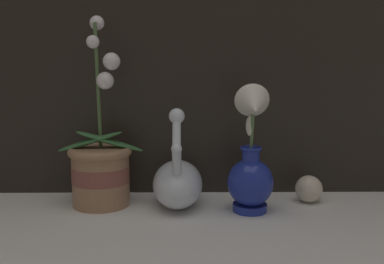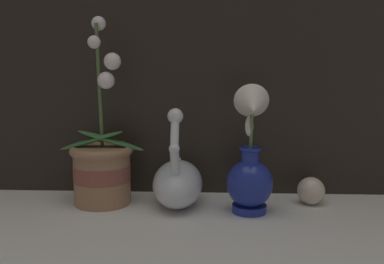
{
  "view_description": "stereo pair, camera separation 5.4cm",
  "coord_description": "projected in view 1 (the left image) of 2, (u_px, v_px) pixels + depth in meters",
  "views": [
    {
      "loc": [
        -0.03,
        -0.89,
        0.33
      ],
      "look_at": [
        -0.02,
        0.11,
        0.17
      ],
      "focal_mm": 42.0,
      "sensor_mm": 36.0,
      "label": 1
    },
    {
      "loc": [
        0.02,
        -0.89,
        0.33
      ],
      "look_at": [
        -0.02,
        0.11,
        0.17
      ],
      "focal_mm": 42.0,
      "sensor_mm": 36.0,
      "label": 2
    }
  ],
  "objects": [
    {
      "name": "blue_vase",
      "position": [
        251.0,
        167.0,
        0.98
      ],
      "size": [
        0.1,
        0.12,
        0.28
      ],
      "color": "navy",
      "rests_on": "ground_plane"
    },
    {
      "name": "ground_plane",
      "position": [
        204.0,
        222.0,
        0.93
      ],
      "size": [
        2.8,
        2.8,
        0.0
      ],
      "primitive_type": "plane",
      "color": "silver"
    },
    {
      "name": "swan_figurine",
      "position": [
        178.0,
        181.0,
        1.03
      ],
      "size": [
        0.11,
        0.21,
        0.23
      ],
      "color": "silver",
      "rests_on": "ground_plane"
    },
    {
      "name": "orchid_potted_plant",
      "position": [
        101.0,
        166.0,
        1.03
      ],
      "size": [
        0.2,
        0.15,
        0.43
      ],
      "color": "#9E7556",
      "rests_on": "ground_plane"
    },
    {
      "name": "glass_sphere",
      "position": [
        309.0,
        189.0,
        1.06
      ],
      "size": [
        0.06,
        0.06,
        0.06
      ],
      "color": "beige",
      "rests_on": "ground_plane"
    }
  ]
}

